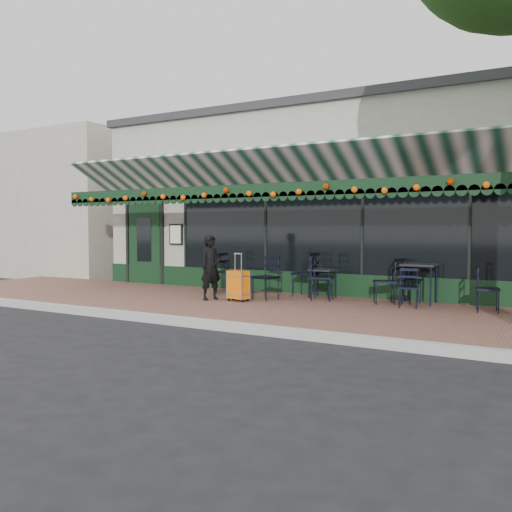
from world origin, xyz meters
The scene contains 17 objects.
ground centered at (0.00, 0.00, 0.00)m, with size 80.00×80.00×0.00m, color black.
sidewalk centered at (0.00, 2.00, 0.07)m, with size 18.00×4.00×0.15m, color brown.
curb centered at (0.00, -0.08, 0.07)m, with size 18.00×0.16×0.15m, color #9E9E99.
restaurant_building centered at (0.00, 7.84, 2.27)m, with size 12.00×9.60×4.50m.
neighbor_building_left centered at (-13.00, 8.00, 2.40)m, with size 12.00×8.00×4.80m, color #B0AC9A.
woman centered at (-1.25, 2.00, 0.84)m, with size 0.50×0.33×1.37m, color black.
suitcase centered at (-0.63, 2.09, 0.48)m, with size 0.48×0.33×0.99m.
cafe_table_a centered at (2.72, 3.61, 0.87)m, with size 0.65×0.65×0.81m.
cafe_table_b centered at (0.70, 3.45, 0.72)m, with size 0.51×0.51×0.63m.
chair_a_left centered at (2.10, 3.26, 0.58)m, with size 0.43×0.43×0.86m, color black, non-canonical shape.
chair_a_right centered at (2.48, 3.60, 0.61)m, with size 0.46×0.46×0.92m, color black, non-canonical shape.
chair_a_front centered at (2.67, 2.91, 0.53)m, with size 0.38×0.38×0.76m, color black, non-canonical shape.
chair_a_extra centered at (4.05, 3.11, 0.56)m, with size 0.41×0.41×0.82m, color black, non-canonical shape.
chair_b_left centered at (0.23, 3.54, 0.65)m, with size 0.50×0.50×1.00m, color black, non-canonical shape.
chair_b_right centered at (0.84, 3.08, 0.62)m, with size 0.47×0.47×0.94m, color black, non-canonical shape.
chair_b_front centered at (-0.26, 2.61, 0.62)m, with size 0.47×0.47×0.93m, color black, non-canonical shape.
chair_solo centered at (-1.62, 3.27, 0.63)m, with size 0.48×0.48×0.95m, color black, non-canonical shape.
Camera 1 is at (5.24, -7.41, 1.68)m, focal length 38.00 mm.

